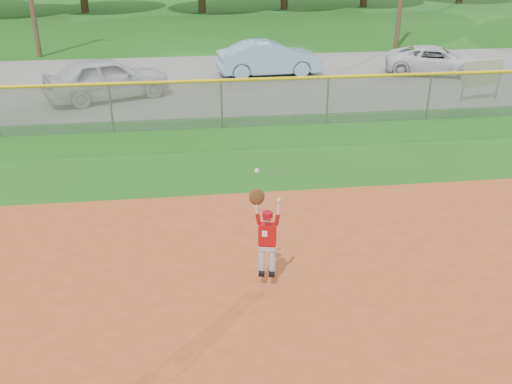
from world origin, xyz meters
TOP-DOWN VIEW (x-y plane):
  - ground at (0.00, 0.00)m, footprint 120.00×120.00m
  - parking_strip at (0.00, 16.00)m, footprint 44.00×10.00m
  - car_white_a at (-3.85, 13.80)m, footprint 4.76×3.37m
  - car_blue at (2.48, 16.62)m, footprint 4.40×1.81m
  - car_white_b at (9.50, 16.00)m, footprint 4.53×3.04m
  - sponsor_sign at (9.39, 11.81)m, footprint 1.65×0.36m
  - outfield_fence at (0.00, 10.00)m, footprint 40.06×0.10m
  - ballplayer at (0.10, 1.26)m, footprint 0.53×0.28m

SIDE VIEW (x-z plane):
  - ground at x=0.00m, z-range 0.00..0.00m
  - parking_strip at x=0.00m, z-range 0.00..0.03m
  - car_white_b at x=9.50m, z-range 0.03..1.18m
  - car_blue at x=2.48m, z-range 0.03..1.45m
  - car_white_a at x=-3.85m, z-range 0.03..1.54m
  - outfield_fence at x=0.00m, z-range 0.11..1.66m
  - sponsor_sign at x=9.39m, z-range 0.24..1.73m
  - ballplayer at x=0.10m, z-range 0.05..2.01m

